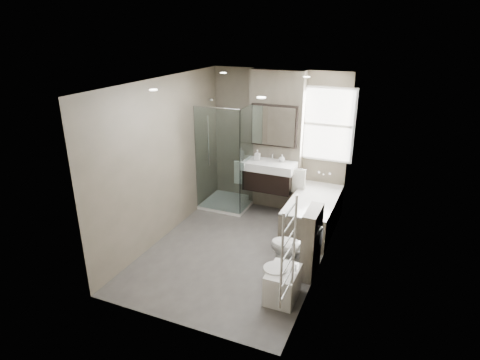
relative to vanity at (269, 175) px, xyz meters
The scene contains 15 objects.
room 1.53m from the vanity, 90.00° to the right, with size 2.70×3.90×2.70m.
vanity_pier 0.66m from the vanity, 90.00° to the left, with size 1.00×0.25×2.60m, color #665F51.
vanity is the anchor object (origin of this frame).
mirror_cabinet 0.91m from the vanity, 90.00° to the left, with size 0.86×0.08×0.76m.
towel_left 0.56m from the vanity, behind, with size 0.24×0.06×0.44m, color silver.
towel_right 0.56m from the vanity, ahead, with size 0.24×0.06×0.44m, color silver.
shower_enclosure 0.80m from the vanity, behind, with size 0.90×0.90×2.00m.
bathtub 1.07m from the vanity, 19.37° to the right, with size 0.75×1.60×0.57m.
window 1.37m from the vanity, 26.58° to the left, with size 0.98×0.06×1.33m.
toilet 1.99m from the vanity, 60.19° to the right, with size 0.40×0.70×0.72m, color white.
cistern_box 2.08m from the vanity, 54.16° to the right, with size 0.19×0.55×1.00m.
bidet 2.63m from the vanity, 66.84° to the right, with size 0.45×0.52×0.54m.
towel_radiator 3.30m from the vanity, 67.55° to the right, with size 0.03×0.49×1.10m.
soap_bottle_a 0.43m from the vanity, behind, with size 0.09×0.09×0.19m, color white.
soap_bottle_b 0.40m from the vanity, 27.69° to the left, with size 0.11×0.11×0.14m, color white.
Camera 1 is at (2.20, -5.13, 3.33)m, focal length 30.00 mm.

